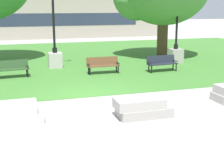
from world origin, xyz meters
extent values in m
plane|color=#A3A09B|center=(0.00, 0.00, 0.00)|extent=(140.00, 140.00, 0.00)
cube|color=#3D752D|center=(0.00, 10.00, 0.01)|extent=(40.00, 20.00, 0.02)
cube|color=#BCB7B2|center=(-3.07, -2.02, 0.16)|extent=(1.80, 0.90, 0.32)
cube|color=beige|center=(-3.19, -2.02, 0.48)|extent=(1.66, 0.83, 0.32)
cube|color=#9E9991|center=(1.11, -2.71, 0.16)|extent=(1.80, 0.90, 0.32)
cube|color=#A6A098|center=(0.94, -2.71, 0.48)|extent=(1.66, 0.83, 0.32)
cube|color=#284723|center=(-3.24, 4.57, 0.46)|extent=(1.83, 0.61, 0.05)
cube|color=#284723|center=(-3.27, 4.82, 0.69)|extent=(1.80, 0.29, 0.46)
cube|color=black|center=(-2.41, 4.65, 0.58)|extent=(0.10, 0.40, 0.04)
cylinder|color=black|center=(-2.43, 4.48, 0.23)|extent=(0.07, 0.07, 0.41)
cylinder|color=black|center=(-2.46, 4.80, 0.23)|extent=(0.07, 0.07, 0.41)
cube|color=brown|center=(1.59, 4.19, 0.46)|extent=(1.80, 0.45, 0.05)
cube|color=brown|center=(1.59, 4.44, 0.69)|extent=(1.80, 0.13, 0.46)
cube|color=black|center=(0.75, 4.19, 0.58)|extent=(0.06, 0.40, 0.04)
cube|color=black|center=(2.43, 4.19, 0.58)|extent=(0.06, 0.40, 0.04)
cylinder|color=black|center=(0.79, 4.03, 0.23)|extent=(0.07, 0.07, 0.41)
cylinder|color=black|center=(2.39, 4.03, 0.23)|extent=(0.07, 0.07, 0.41)
cylinder|color=black|center=(0.79, 4.35, 0.23)|extent=(0.07, 0.07, 0.41)
cylinder|color=black|center=(2.39, 4.35, 0.23)|extent=(0.07, 0.07, 0.41)
cube|color=#1E232D|center=(4.95, 3.77, 0.46)|extent=(1.83, 0.60, 0.05)
cube|color=#1E232D|center=(4.93, 4.01, 0.69)|extent=(1.80, 0.28, 0.46)
cube|color=black|center=(4.11, 3.69, 0.58)|extent=(0.10, 0.40, 0.04)
cube|color=black|center=(5.79, 3.84, 0.58)|extent=(0.10, 0.40, 0.04)
cylinder|color=black|center=(4.17, 3.53, 0.23)|extent=(0.07, 0.07, 0.41)
cylinder|color=black|center=(5.76, 3.68, 0.23)|extent=(0.07, 0.07, 0.41)
cylinder|color=black|center=(4.14, 3.85, 0.23)|extent=(0.07, 0.07, 0.41)
cylinder|color=black|center=(5.73, 4.00, 0.23)|extent=(0.07, 0.07, 0.41)
cube|color=gray|center=(7.08, 6.25, 0.47)|extent=(0.80, 0.80, 0.90)
cylinder|color=black|center=(7.08, 6.25, 1.07)|extent=(0.28, 0.28, 0.30)
cylinder|color=black|center=(7.08, 6.25, 2.97)|extent=(0.14, 0.14, 4.11)
cube|color=#ADA89E|center=(-0.73, 6.81, 0.47)|extent=(0.80, 0.80, 0.90)
cylinder|color=black|center=(-0.73, 6.81, 1.07)|extent=(0.28, 0.28, 0.30)
cylinder|color=black|center=(-0.73, 6.81, 2.77)|extent=(0.14, 0.14, 3.70)
cylinder|color=#4C3823|center=(7.08, 8.28, 1.65)|extent=(0.75, 0.75, 3.26)
cube|color=#232D3D|center=(0.98, 23.98, 2.20)|extent=(20.27, 0.03, 1.40)
camera|label=1|loc=(-2.83, -11.98, 3.63)|focal=50.00mm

